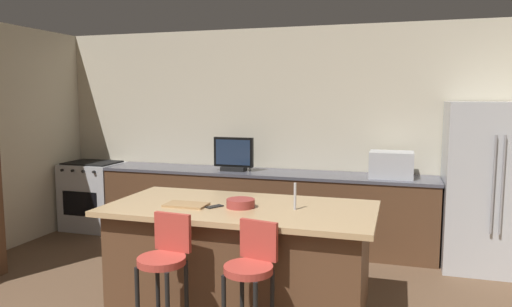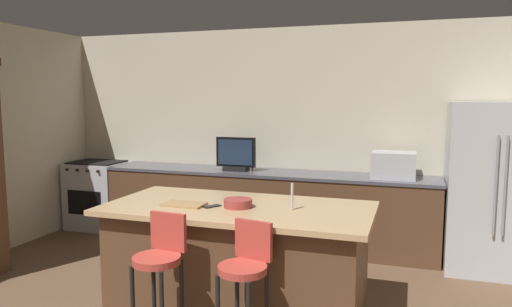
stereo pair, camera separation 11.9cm
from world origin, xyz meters
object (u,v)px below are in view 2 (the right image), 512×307
(microwave, at_px, (394,165))
(refrigerator, at_px, (493,187))
(bar_stool_right, at_px, (245,279))
(fruit_bowl, at_px, (238,203))
(kitchen_island, at_px, (238,258))
(cell_phone, at_px, (212,206))
(cutting_board, at_px, (184,204))
(tv_monitor, at_px, (236,155))
(bar_stool_left, at_px, (160,270))
(range_oven, at_px, (98,195))

(microwave, bearing_deg, refrigerator, -4.93)
(bar_stool_right, xyz_separation_m, fruit_bowl, (-0.29, 0.62, 0.38))
(kitchen_island, relative_size, cell_phone, 14.88)
(refrigerator, bearing_deg, cutting_board, -144.16)
(bar_stool_right, bearing_deg, kitchen_island, 125.94)
(fruit_bowl, xyz_separation_m, cell_phone, (-0.21, -0.05, -0.03))
(fruit_bowl, relative_size, cutting_board, 0.67)
(tv_monitor, height_order, bar_stool_right, tv_monitor)
(tv_monitor, height_order, bar_stool_left, tv_monitor)
(cell_phone, bearing_deg, microwave, 86.96)
(cell_phone, bearing_deg, refrigerator, 70.07)
(microwave, height_order, bar_stool_right, microwave)
(microwave, xyz_separation_m, bar_stool_right, (-0.87, -2.52, -0.49))
(refrigerator, distance_m, cutting_board, 3.23)
(bar_stool_left, bearing_deg, range_oven, 139.04)
(range_oven, xyz_separation_m, fruit_bowl, (2.81, -1.90, 0.49))
(microwave, bearing_deg, cutting_board, -129.11)
(tv_monitor, relative_size, cutting_board, 1.44)
(microwave, relative_size, cell_phone, 3.20)
(bar_stool_left, relative_size, cell_phone, 6.64)
(bar_stool_left, distance_m, cell_phone, 0.75)
(cutting_board, bearing_deg, microwave, 50.89)
(bar_stool_left, bearing_deg, bar_stool_right, 14.63)
(microwave, height_order, fruit_bowl, microwave)
(range_oven, distance_m, bar_stool_right, 4.00)
(bar_stool_right, xyz_separation_m, cell_phone, (-0.50, 0.57, 0.35))
(cell_phone, bearing_deg, fruit_bowl, 45.18)
(kitchen_island, bearing_deg, bar_stool_right, -65.71)
(range_oven, relative_size, bar_stool_right, 0.97)
(range_oven, relative_size, microwave, 1.95)
(microwave, bearing_deg, fruit_bowl, -121.28)
(cutting_board, bearing_deg, refrigerator, 35.84)
(bar_stool_right, relative_size, fruit_bowl, 4.10)
(refrigerator, height_order, microwave, refrigerator)
(bar_stool_left, relative_size, bar_stool_right, 1.03)
(refrigerator, xyz_separation_m, bar_stool_left, (-2.49, -2.54, -0.29))
(cell_phone, bearing_deg, cutting_board, -141.20)
(tv_monitor, xyz_separation_m, cell_phone, (0.51, -1.90, -0.18))
(refrigerator, height_order, bar_stool_right, refrigerator)
(tv_monitor, bearing_deg, microwave, 1.58)
(microwave, distance_m, tv_monitor, 1.88)
(microwave, distance_m, cell_phone, 2.39)
(kitchen_island, xyz_separation_m, cutting_board, (-0.43, -0.13, 0.46))
(range_oven, xyz_separation_m, cutting_board, (2.36, -1.98, 0.47))
(refrigerator, bearing_deg, bar_stool_left, -134.50)
(kitchen_island, distance_m, bar_stool_left, 0.84)
(kitchen_island, xyz_separation_m, bar_stool_right, (0.31, -0.68, 0.11))
(kitchen_island, distance_m, cell_phone, 0.50)
(refrigerator, height_order, range_oven, refrigerator)
(range_oven, bearing_deg, bar_stool_left, -46.53)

